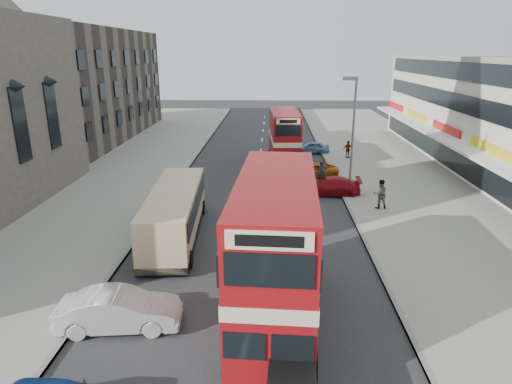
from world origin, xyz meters
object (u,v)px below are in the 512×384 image
(bus_second, at_px, (284,138))
(pedestrian_far, at_px, (348,149))
(coach, at_px, (175,212))
(bus_main, at_px, (275,253))
(street_lamp, at_px, (352,128))
(pedestrian_near, at_px, (380,194))
(car_right_b, at_px, (314,170))
(car_right_a, at_px, (329,186))
(car_left_front, at_px, (119,310))
(cyclist, at_px, (322,181))
(car_right_c, at_px, (311,147))

(bus_second, height_order, pedestrian_far, bus_second)
(coach, bearing_deg, bus_main, -59.01)
(street_lamp, relative_size, pedestrian_near, 4.25)
(coach, bearing_deg, car_right_b, 51.51)
(car_right_a, height_order, pedestrian_far, pedestrian_far)
(bus_second, distance_m, car_left_front, 25.23)
(pedestrian_near, bearing_deg, bus_main, 54.76)
(street_lamp, bearing_deg, car_left_front, -124.29)
(bus_second, distance_m, cyclist, 8.14)
(car_right_b, bearing_deg, car_right_c, 170.55)
(coach, relative_size, car_right_b, 2.48)
(car_left_front, relative_size, cyclist, 1.95)
(car_left_front, distance_m, pedestrian_near, 17.91)
(car_left_front, xyz_separation_m, car_right_c, (9.44, 29.15, -0.13))
(bus_main, height_order, pedestrian_near, bus_main)
(bus_second, distance_m, coach, 17.25)
(bus_second, bearing_deg, street_lamp, 114.35)
(street_lamp, height_order, car_right_c, street_lamp)
(bus_main, xyz_separation_m, car_right_c, (3.78, 28.55, -2.24))
(bus_main, xyz_separation_m, car_right_b, (3.29, 20.14, -2.30))
(bus_second, height_order, pedestrian_near, bus_second)
(bus_main, distance_m, car_right_c, 28.89)
(car_right_a, distance_m, pedestrian_near, 4.21)
(bus_main, xyz_separation_m, coach, (-5.33, 7.66, -1.36))
(street_lamp, xyz_separation_m, car_right_b, (-1.96, 4.73, -4.25))
(bus_main, relative_size, pedestrian_far, 6.21)
(coach, distance_m, car_right_c, 22.81)
(street_lamp, relative_size, car_right_a, 1.84)
(street_lamp, xyz_separation_m, car_right_a, (-1.38, 0.00, -4.14))
(car_right_a, bearing_deg, car_right_b, -169.58)
(car_right_c, relative_size, pedestrian_far, 2.21)
(car_right_a, bearing_deg, bus_second, -157.00)
(coach, relative_size, car_left_front, 2.15)
(car_right_c, bearing_deg, street_lamp, 10.04)
(car_left_front, height_order, car_right_b, car_left_front)
(car_left_front, relative_size, pedestrian_near, 2.32)
(coach, distance_m, car_left_front, 8.29)
(car_right_a, relative_size, cyclist, 1.95)
(car_right_a, bearing_deg, pedestrian_far, 167.51)
(car_right_b, bearing_deg, street_lamp, 16.33)
(bus_second, height_order, car_right_a, bus_second)
(coach, relative_size, pedestrian_near, 4.99)
(car_right_c, xyz_separation_m, pedestrian_far, (3.17, -2.36, 0.35))
(car_right_b, bearing_deg, coach, -40.79)
(car_right_b, bearing_deg, car_right_a, 0.84)
(street_lamp, distance_m, coach, 13.53)
(street_lamp, height_order, pedestrian_far, street_lamp)
(bus_second, bearing_deg, cyclist, 105.36)
(car_right_c, distance_m, pedestrian_near, 16.48)
(car_right_c, distance_m, cyclist, 12.41)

